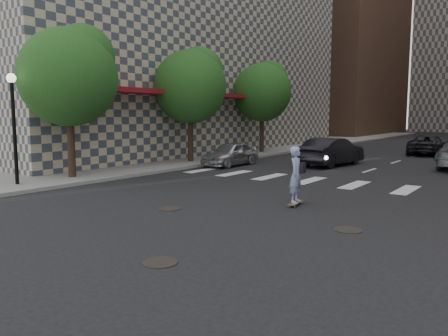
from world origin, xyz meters
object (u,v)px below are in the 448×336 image
Objects in this scene: tree_c at (264,90)px; traffic_car_a at (332,152)px; skateboarder at (297,175)px; silver_sedan at (230,154)px; tree_b at (192,83)px; tree_a at (71,73)px; lamppost at (13,113)px; traffic_car_c at (427,145)px.

traffic_car_a is (7.02, -4.21, -3.86)m from tree_c.
silver_sedan is at bearing 128.27° from skateboarder.
tree_b is 8.86m from traffic_car_a.
lamppost is at bearing -90.99° from tree_a.
traffic_car_a is 10.75m from traffic_car_c.
lamppost is 11.50m from silver_sedan.
traffic_car_a is (7.02, 3.79, -3.86)m from tree_b.
lamppost is at bearing -90.14° from tree_c.
tree_b is (0.00, 8.00, 0.00)m from tree_a.
lamppost is at bearing -102.80° from silver_sedan.
traffic_car_c is (9.94, 14.13, -3.94)m from tree_b.
traffic_car_c is at bearing 68.04° from lamppost.
tree_c reaches higher than traffic_car_a.
traffic_car_a reaches higher than silver_sedan.
silver_sedan is at bearing -72.19° from tree_c.
silver_sedan is at bearing 43.59° from traffic_car_a.
tree_a is (0.05, 2.64, 1.71)m from lamppost.
tree_b is 17.72m from traffic_car_c.
silver_sedan is (2.45, 8.36, -3.97)m from tree_a.
skateboarder is 11.47m from traffic_car_a.
skateboarder is at bearing -34.82° from tree_b.
tree_c is 9.05m from traffic_car_a.
traffic_car_a is (7.02, 11.79, -3.86)m from tree_a.
traffic_car_a is at bearing 28.35° from tree_b.
tree_a reaches higher than traffic_car_c.
traffic_car_c is at bearing 61.48° from silver_sedan.
traffic_car_c is (7.49, 13.77, 0.03)m from silver_sedan.
tree_c is at bearing 90.00° from tree_b.
skateboarder is at bearing 4.47° from tree_a.
silver_sedan is (2.45, -7.64, -3.97)m from tree_c.
tree_b reaches higher than lamppost.
traffic_car_a is at bearing 36.93° from silver_sedan.
skateboarder is at bearing 83.88° from traffic_car_c.
lamppost is at bearing 60.85° from traffic_car_c.
lamppost reaches higher than traffic_car_c.
tree_b is at bearing 89.75° from lamppost.
traffic_car_a is 0.94× the size of traffic_car_c.
tree_c is (0.00, 16.00, 0.00)m from tree_a.
tree_b is at bearing -171.69° from silver_sedan.
tree_a is at bearing 65.91° from traffic_car_a.
tree_a is at bearing -90.00° from tree_b.
silver_sedan is (-7.88, 7.55, -0.31)m from skateboarder.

